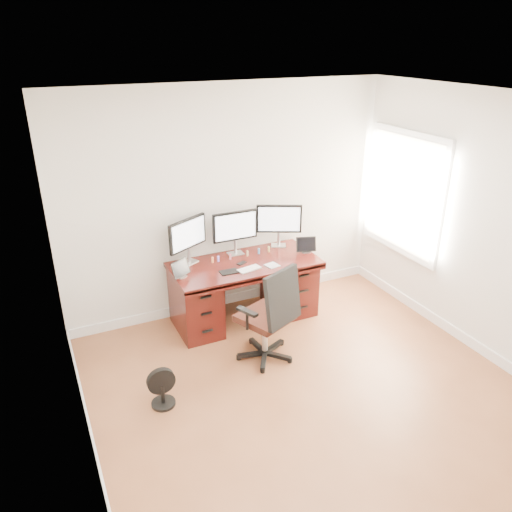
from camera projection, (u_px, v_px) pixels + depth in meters
name	position (u px, v px, depth m)	size (l,w,h in m)	color
ground	(326.00, 411.00, 4.55)	(4.50, 4.50, 0.00)	brown
back_wall	(229.00, 202.00, 5.86)	(4.00, 0.10, 2.70)	white
right_wall	(501.00, 235.00, 4.87)	(0.10, 4.50, 2.70)	white
desk	(244.00, 288.00, 5.90)	(1.70, 0.80, 0.75)	#3F100C
office_chair	(269.00, 330.00, 5.16)	(0.75, 0.75, 1.07)	black
floor_fan	(162.00, 388.00, 4.56)	(0.26, 0.22, 0.38)	black
monitor_left	(188.00, 235.00, 5.59)	(0.50, 0.29, 0.53)	silver
monitor_center	(235.00, 228.00, 5.82)	(0.55, 0.14, 0.53)	silver
monitor_right	(279.00, 220.00, 6.05)	(0.51, 0.27, 0.53)	silver
tablet_left	(181.00, 270.00, 5.35)	(0.24, 0.18, 0.19)	silver
tablet_right	(306.00, 246.00, 5.97)	(0.25, 0.14, 0.19)	silver
keyboard	(249.00, 269.00, 5.55)	(0.27, 0.11, 0.01)	silver
trackpad	(272.00, 265.00, 5.65)	(0.14, 0.14, 0.01)	#B7BABF
drawing_tablet	(229.00, 272.00, 5.49)	(0.20, 0.13, 0.01)	black
phone	(242.00, 263.00, 5.70)	(0.12, 0.06, 0.01)	black
figurine_orange	(212.00, 259.00, 5.71)	(0.03, 0.03, 0.07)	#ED844C
figurine_purple	(218.00, 258.00, 5.74)	(0.03, 0.03, 0.07)	#8865E5
figurine_pink	(230.00, 256.00, 5.79)	(0.03, 0.03, 0.07)	pink
figurine_brown	(247.00, 253.00, 5.88)	(0.03, 0.03, 0.07)	#96744C
figurine_blue	(259.00, 251.00, 5.94)	(0.03, 0.03, 0.07)	#5098D7
figurine_yellow	(269.00, 249.00, 5.99)	(0.03, 0.03, 0.07)	#CBBE63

